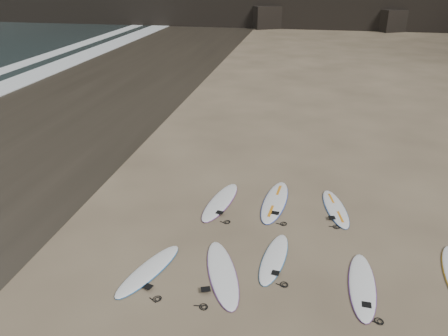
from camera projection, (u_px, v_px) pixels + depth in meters
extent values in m
plane|color=#897559|center=(313.00, 267.00, 10.75)|extent=(240.00, 240.00, 0.00)
cube|color=#383026|center=(51.00, 113.00, 21.86)|extent=(12.00, 200.00, 0.01)
cube|color=black|center=(389.00, 20.00, 48.95)|extent=(4.23, 4.46, 2.33)
cube|color=black|center=(264.00, 16.00, 51.30)|extent=(4.49, 4.76, 2.49)
ellipsoid|color=white|center=(149.00, 270.00, 10.56)|extent=(1.29, 2.38, 0.08)
ellipsoid|color=white|center=(222.00, 273.00, 10.46)|extent=(1.49, 2.68, 0.09)
ellipsoid|color=white|center=(274.00, 258.00, 10.99)|extent=(0.83, 2.28, 0.08)
ellipsoid|color=white|center=(362.00, 285.00, 10.06)|extent=(0.68, 2.47, 0.09)
ellipsoid|color=white|center=(220.00, 201.00, 13.61)|extent=(1.06, 2.65, 0.09)
ellipsoid|color=white|center=(275.00, 201.00, 13.62)|extent=(0.93, 2.82, 0.10)
ellipsoid|color=white|center=(336.00, 208.00, 13.25)|extent=(1.02, 2.38, 0.08)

